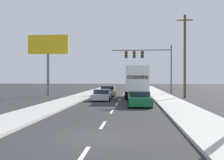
# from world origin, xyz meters

# --- Properties ---
(ground_plane) EXTENTS (140.00, 140.00, 0.00)m
(ground_plane) POSITION_xyz_m (0.00, 25.00, 0.00)
(ground_plane) COLOR #2B2B2D
(sidewalk_right) EXTENTS (2.77, 80.00, 0.14)m
(sidewalk_right) POSITION_xyz_m (4.94, 20.00, 0.07)
(sidewalk_right) COLOR #B2AFA8
(sidewalk_right) RESTS_ON ground_plane
(sidewalk_left) EXTENTS (2.77, 80.00, 0.14)m
(sidewalk_left) POSITION_xyz_m (-4.94, 20.00, 0.07)
(sidewalk_left) COLOR #B2AFA8
(sidewalk_left) RESTS_ON ground_plane
(lane_markings) EXTENTS (0.14, 57.00, 0.01)m
(lane_markings) POSITION_xyz_m (0.00, 20.13, 0.00)
(lane_markings) COLOR silver
(lane_markings) RESTS_ON ground_plane
(car_tan) EXTENTS (2.06, 4.11, 1.29)m
(car_tan) POSITION_xyz_m (-1.90, 23.32, 0.58)
(car_tan) COLOR tan
(car_tan) RESTS_ON ground_plane
(car_silver) EXTENTS (1.87, 4.22, 1.13)m
(car_silver) POSITION_xyz_m (-1.78, 16.63, 0.53)
(car_silver) COLOR #B7BABF
(car_silver) RESTS_ON ground_plane
(box_truck) EXTENTS (2.61, 8.64, 3.54)m
(box_truck) POSITION_xyz_m (1.79, 19.38, 2.02)
(box_truck) COLOR white
(box_truck) RESTS_ON ground_plane
(car_green) EXTENTS (2.02, 4.34, 1.24)m
(car_green) POSITION_xyz_m (1.94, 11.41, 0.58)
(car_green) COLOR #196B38
(car_green) RESTS_ON ground_plane
(traffic_signal_mast) EXTENTS (8.64, 0.69, 7.05)m
(traffic_signal_mast) POSITION_xyz_m (3.00, 27.85, 5.29)
(traffic_signal_mast) COLOR #595B56
(traffic_signal_mast) RESTS_ON ground_plane
(utility_pole_mid) EXTENTS (1.80, 0.28, 9.60)m
(utility_pole_mid) POSITION_xyz_m (7.38, 20.46, 4.94)
(utility_pole_mid) COLOR brown
(utility_pole_mid) RESTS_ON ground_plane
(roadside_billboard) EXTENTS (5.26, 0.36, 7.83)m
(roadside_billboard) POSITION_xyz_m (-9.46, 22.23, 5.78)
(roadside_billboard) COLOR slate
(roadside_billboard) RESTS_ON ground_plane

